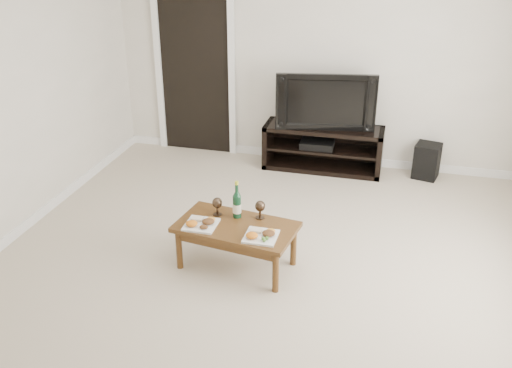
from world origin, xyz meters
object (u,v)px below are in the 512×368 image
(media_console, at_px, (323,148))
(coffee_table, at_px, (237,246))
(television, at_px, (325,100))
(subwoofer, at_px, (427,161))

(media_console, relative_size, coffee_table, 1.39)
(media_console, xyz_separation_m, television, (0.00, 0.00, 0.61))
(subwoofer, bearing_deg, media_console, -164.02)
(subwoofer, height_order, coffee_table, coffee_table)
(television, distance_m, subwoofer, 1.41)
(media_console, bearing_deg, coffee_table, -100.18)
(media_console, distance_m, subwoofer, 1.24)
(television, height_order, coffee_table, television)
(media_console, bearing_deg, television, 0.00)
(subwoofer, bearing_deg, coffee_table, -111.61)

